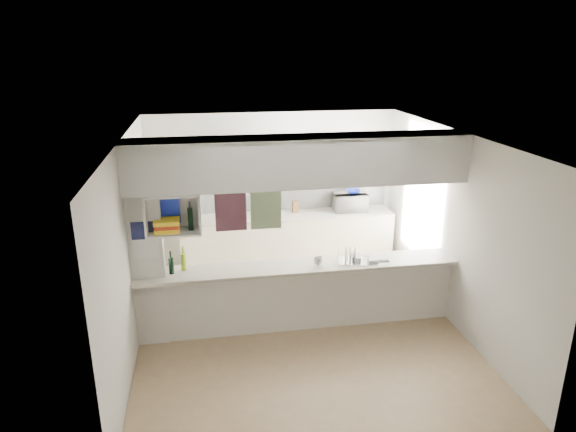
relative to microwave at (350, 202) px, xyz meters
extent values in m
plane|color=#9A7D59|center=(-1.30, -2.13, -1.07)|extent=(4.80, 4.80, 0.00)
plane|color=white|center=(-1.30, -2.13, 1.53)|extent=(4.80, 4.80, 0.00)
plane|color=silver|center=(-1.30, 0.27, 0.23)|extent=(4.20, 0.00, 4.20)
plane|color=silver|center=(-3.40, -2.13, 0.23)|extent=(0.00, 4.80, 4.80)
plane|color=silver|center=(0.80, -2.13, 0.23)|extent=(0.00, 4.80, 4.80)
cube|color=silver|center=(-1.30, -2.13, -0.63)|extent=(4.20, 0.15, 0.88)
cube|color=#B9B2A3|center=(-1.30, -2.13, -0.17)|extent=(4.20, 0.50, 0.04)
cube|color=white|center=(-1.30, -2.13, 1.23)|extent=(4.20, 0.50, 0.60)
cube|color=silver|center=(-3.20, -2.13, 0.23)|extent=(0.40, 0.18, 2.60)
cube|color=#191E4C|center=(-3.20, -2.22, 0.48)|extent=(0.30, 0.01, 0.22)
cube|color=white|center=(-3.20, -2.22, 0.25)|extent=(0.30, 0.01, 0.24)
cube|color=black|center=(-2.15, -1.91, 0.61)|extent=(0.40, 0.02, 0.62)
cube|color=#1B607C|center=(-1.70, -1.91, 0.61)|extent=(0.40, 0.02, 0.62)
cube|color=white|center=(-2.85, -2.23, 0.44)|extent=(0.65, 0.35, 0.02)
cube|color=white|center=(-2.85, -2.23, 0.91)|extent=(0.65, 0.35, 0.02)
cube|color=white|center=(-2.85, -2.07, 0.68)|extent=(0.65, 0.02, 0.50)
cube|color=white|center=(-3.17, -2.23, 0.68)|extent=(0.02, 0.35, 0.50)
cube|color=white|center=(-2.54, -2.23, 0.68)|extent=(0.02, 0.35, 0.50)
cube|color=gold|center=(-2.93, -2.23, 0.48)|extent=(0.30, 0.24, 0.05)
cube|color=#B13017|center=(-2.93, -2.23, 0.53)|extent=(0.28, 0.22, 0.05)
cube|color=gold|center=(-2.93, -2.23, 0.58)|extent=(0.30, 0.24, 0.05)
cube|color=#0D1C95|center=(-2.90, -2.10, 0.68)|extent=(0.26, 0.02, 0.34)
cylinder|color=black|center=(-2.65, -2.23, 0.59)|extent=(0.06, 0.06, 0.28)
cube|color=beige|center=(-1.10, -0.03, -0.62)|extent=(3.60, 0.60, 0.90)
cube|color=#B9B2A3|center=(-1.10, -0.03, -0.17)|extent=(3.60, 0.63, 0.03)
cube|color=silver|center=(-1.10, 0.26, 0.15)|extent=(3.60, 0.03, 0.60)
cube|color=beige|center=(-1.30, 0.10, 0.81)|extent=(2.62, 0.34, 0.72)
cube|color=white|center=(-0.55, 0.03, 0.41)|extent=(0.60, 0.46, 0.12)
cube|color=silver|center=(-0.55, -0.20, 0.37)|extent=(0.60, 0.02, 0.05)
imported|color=white|center=(0.00, 0.00, 0.00)|extent=(0.56, 0.38, 0.31)
imported|color=#0D1C95|center=(0.05, -0.01, 0.18)|extent=(0.23, 0.23, 0.06)
cube|color=silver|center=(-0.58, -2.14, -0.15)|extent=(0.44, 0.36, 0.01)
cylinder|color=white|center=(-0.68, -2.12, -0.04)|extent=(0.05, 0.19, 0.19)
cylinder|color=white|center=(-0.62, -2.14, -0.04)|extent=(0.05, 0.19, 0.19)
cylinder|color=white|center=(-0.56, -2.15, -0.04)|extent=(0.05, 0.19, 0.19)
imported|color=white|center=(-1.07, -2.18, -0.09)|extent=(0.14, 0.14, 0.10)
cylinder|color=black|center=(-2.93, -2.11, -0.05)|extent=(0.07, 0.07, 0.21)
cylinder|color=black|center=(-2.93, -2.11, 0.10)|extent=(0.03, 0.03, 0.09)
cylinder|color=olive|center=(-2.78, -2.03, -0.04)|extent=(0.07, 0.07, 0.22)
cylinder|color=olive|center=(-2.78, -2.03, 0.12)|extent=(0.03, 0.03, 0.09)
cylinder|color=silver|center=(-0.53, -2.13, -0.12)|extent=(0.13, 0.13, 0.06)
cube|color=silver|center=(-0.34, -2.23, -0.13)|extent=(0.13, 0.09, 0.06)
cube|color=black|center=(-0.18, -2.20, -0.15)|extent=(0.14, 0.07, 0.01)
cylinder|color=black|center=(-1.60, 0.02, -0.08)|extent=(0.10, 0.10, 0.15)
cube|color=#543A1D|center=(-0.95, 0.05, -0.05)|extent=(0.11, 0.09, 0.20)
camera|label=1|loc=(-2.48, -8.14, 2.57)|focal=32.00mm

